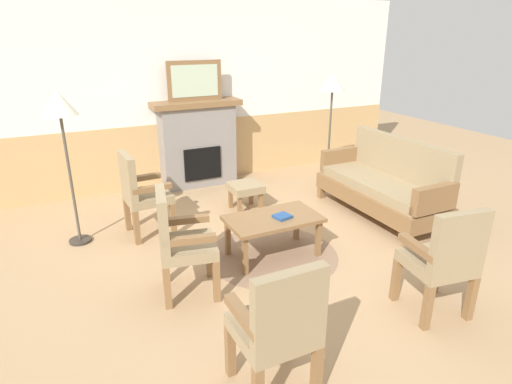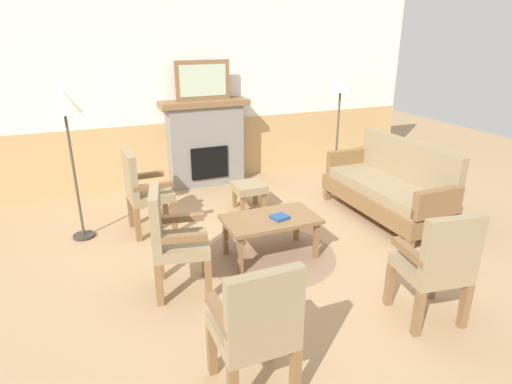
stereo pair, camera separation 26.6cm
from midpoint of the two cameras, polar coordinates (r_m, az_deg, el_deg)
ground_plane at (r=4.71m, az=0.24°, el=-7.65°), size 14.00×14.00×0.00m
wall_back at (r=6.64m, az=-9.87°, el=12.40°), size 7.20×0.14×2.70m
fireplace at (r=6.53m, az=-8.89°, el=6.43°), size 1.30×0.44×1.28m
framed_picture at (r=6.38m, az=-9.35°, el=14.35°), size 0.80×0.04×0.56m
couch at (r=5.61m, az=15.22°, el=0.81°), size 0.70×1.80×0.98m
coffee_table at (r=4.43m, az=0.56°, el=-4.01°), size 0.96×0.56×0.44m
round_rug at (r=4.61m, az=0.55°, el=-8.33°), size 1.38×1.38×0.01m
book_on_table at (r=4.39m, az=1.78°, el=-3.28°), size 0.19×0.18×0.03m
footstool at (r=5.62m, az=-2.78°, el=0.35°), size 0.40×0.40×0.36m
armchair_near_fireplace at (r=5.05m, az=-16.47°, el=0.15°), size 0.51×0.51×0.98m
armchair_by_window_left at (r=3.83m, az=-12.12°, el=-6.12°), size 0.57×0.57×0.98m
armchair_front_left at (r=2.77m, az=0.12°, el=-17.19°), size 0.48×0.48×0.98m
armchair_front_center at (r=3.73m, az=21.82°, el=-8.05°), size 0.55×0.55×0.98m
floor_lamp_by_couch at (r=6.33m, az=8.88°, el=13.33°), size 0.36×0.36×1.68m
floor_lamp_by_chairs at (r=4.89m, az=-26.01°, el=9.37°), size 0.36×0.36×1.68m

